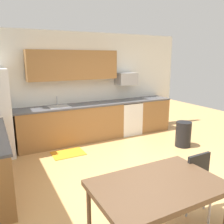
% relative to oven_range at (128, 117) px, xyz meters
% --- Properties ---
extents(ground_plane, '(12.00, 12.00, 0.00)m').
position_rel_oven_range_xyz_m(ground_plane, '(-1.17, -2.30, -0.46)').
color(ground_plane, tan).
extents(wall_back, '(5.80, 0.10, 2.70)m').
position_rel_oven_range_xyz_m(wall_back, '(-1.17, 0.35, 0.90)').
color(wall_back, silver).
rests_on(wall_back, ground).
extents(cabinet_run_back, '(2.62, 0.60, 0.90)m').
position_rel_oven_range_xyz_m(cabinet_run_back, '(-1.61, -0.00, -0.01)').
color(cabinet_run_back, olive).
rests_on(cabinet_run_back, ground).
extents(cabinet_run_back_right, '(0.93, 0.60, 0.90)m').
position_rel_oven_range_xyz_m(cabinet_run_back_right, '(0.76, -0.00, -0.01)').
color(cabinet_run_back_right, olive).
rests_on(cabinet_run_back_right, ground).
extents(countertop_back, '(4.80, 0.64, 0.04)m').
position_rel_oven_range_xyz_m(countertop_back, '(-1.17, -0.00, 0.46)').
color(countertop_back, '#4C4C51').
rests_on(countertop_back, cabinet_run_back).
extents(upper_cabinets_back, '(2.20, 0.34, 0.70)m').
position_rel_oven_range_xyz_m(upper_cabinets_back, '(-1.47, 0.13, 1.44)').
color(upper_cabinets_back, olive).
extents(oven_range, '(0.60, 0.60, 0.91)m').
position_rel_oven_range_xyz_m(oven_range, '(0.00, 0.00, 0.00)').
color(oven_range, white).
rests_on(oven_range, ground).
extents(microwave, '(0.54, 0.36, 0.32)m').
position_rel_oven_range_xyz_m(microwave, '(0.00, 0.10, 1.06)').
color(microwave, '#9EA0A5').
extents(sink_basin, '(0.48, 0.40, 0.14)m').
position_rel_oven_range_xyz_m(sink_basin, '(-1.91, -0.00, 0.42)').
color(sink_basin, '#A5A8AD').
rests_on(sink_basin, countertop_back).
extents(sink_faucet, '(0.02, 0.02, 0.24)m').
position_rel_oven_range_xyz_m(sink_faucet, '(-1.91, 0.18, 0.58)').
color(sink_faucet, '#B2B5BA').
rests_on(sink_faucet, countertop_back).
extents(dining_table, '(1.40, 0.90, 0.77)m').
position_rel_oven_range_xyz_m(dining_table, '(-1.84, -3.62, 0.25)').
color(dining_table, brown).
rests_on(dining_table, ground).
extents(chair_near_table, '(0.41, 0.41, 0.85)m').
position_rel_oven_range_xyz_m(chair_near_table, '(-0.99, -3.52, 0.05)').
color(chair_near_table, black).
rests_on(chair_near_table, ground).
extents(trash_bin, '(0.36, 0.36, 0.60)m').
position_rel_oven_range_xyz_m(trash_bin, '(0.64, -1.49, -0.16)').
color(trash_bin, black).
rests_on(trash_bin, ground).
extents(floor_mat, '(0.70, 0.50, 0.01)m').
position_rel_oven_range_xyz_m(floor_mat, '(-1.93, -0.65, -0.45)').
color(floor_mat, orange).
rests_on(floor_mat, ground).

